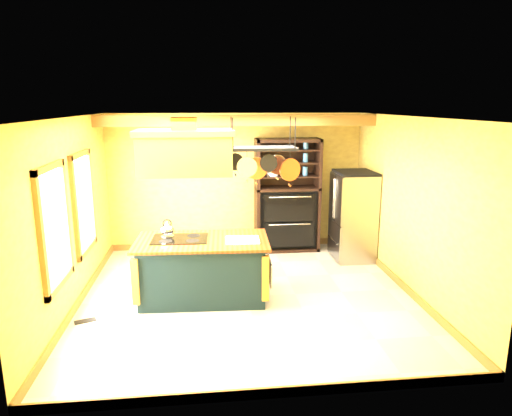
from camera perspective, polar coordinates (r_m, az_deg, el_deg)
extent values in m
plane|color=beige|center=(7.12, -1.04, -10.96)|extent=(5.00, 5.00, 0.00)
plane|color=white|center=(6.51, -1.14, 11.29)|extent=(5.00, 5.00, 0.00)
cube|color=#DFC151|center=(9.13, -2.53, 3.28)|extent=(5.00, 0.02, 2.70)
cube|color=#DFC151|center=(4.31, 2.00, -8.03)|extent=(5.00, 0.02, 2.70)
cube|color=#DFC151|center=(6.93, -22.14, -0.85)|extent=(0.02, 5.00, 2.70)
cube|color=#DFC151|center=(7.35, 18.72, 0.17)|extent=(0.02, 5.00, 2.70)
cube|color=olive|center=(8.21, -2.23, 10.89)|extent=(5.00, 0.15, 0.20)
cube|color=olive|center=(6.17, -23.86, -2.17)|extent=(0.06, 1.06, 1.56)
cube|color=white|center=(6.16, -23.64, -2.16)|extent=(0.02, 0.85, 1.34)
cube|color=olive|center=(7.48, -20.74, 0.63)|extent=(0.06, 1.06, 1.56)
cube|color=white|center=(7.47, -20.56, 0.63)|extent=(0.02, 0.85, 1.34)
cube|color=#13262D|center=(6.96, -6.68, -7.74)|extent=(1.84, 1.06, 0.88)
cube|color=#913B1B|center=(6.81, -6.78, -4.12)|extent=(2.00, 1.17, 0.04)
cube|color=black|center=(6.88, -9.49, -3.81)|extent=(0.84, 0.60, 0.01)
ellipsoid|color=silver|center=(6.99, -11.03, -2.70)|extent=(0.20, 0.20, 0.16)
cube|color=white|center=(6.71, -1.70, -4.02)|extent=(0.51, 0.40, 0.02)
cube|color=#B8792E|center=(6.55, -8.84, 6.55)|extent=(1.30, 0.70, 0.55)
cube|color=olive|center=(6.53, -8.94, 9.29)|extent=(1.38, 0.78, 0.08)
cube|color=#B8792E|center=(6.52, -8.97, 10.04)|extent=(0.35, 0.35, 0.25)
cube|color=black|center=(6.59, 0.81, 7.46)|extent=(0.97, 0.48, 0.04)
cylinder|color=black|center=(6.34, -2.92, 9.23)|extent=(0.02, 0.02, 0.44)
cylinder|color=black|center=(6.83, 4.29, 9.49)|extent=(0.02, 0.02, 0.44)
cylinder|color=black|center=(6.67, -2.62, 5.79)|extent=(0.25, 0.04, 0.25)
cylinder|color=silver|center=(6.50, -1.13, 5.16)|extent=(0.29, 0.04, 0.29)
cylinder|color=#CC5B33|center=(6.71, 0.04, 4.99)|extent=(0.33, 0.04, 0.33)
cylinder|color=black|center=(6.53, 1.59, 5.64)|extent=(0.25, 0.04, 0.25)
cylinder|color=silver|center=(6.74, 2.67, 5.44)|extent=(0.29, 0.04, 0.29)
cylinder|color=#CC5B33|center=(6.59, 4.26, 4.80)|extent=(0.33, 0.04, 0.33)
cube|color=gray|center=(8.74, 12.09, -1.05)|extent=(0.68, 0.83, 1.63)
cube|color=gray|center=(8.36, 10.35, 0.91)|extent=(0.03, 0.40, 0.88)
cube|color=gray|center=(8.75, 9.58, 1.48)|extent=(0.03, 0.40, 0.88)
cube|color=gray|center=(8.75, 9.75, -3.91)|extent=(0.03, 0.80, 0.68)
cube|color=black|center=(8.96, 11.85, -5.91)|extent=(0.64, 0.79, 0.06)
cube|color=black|center=(9.24, 3.66, 1.89)|extent=(1.26, 0.06, 2.22)
cube|color=black|center=(8.93, 0.14, 1.52)|extent=(0.06, 0.53, 2.22)
cube|color=black|center=(9.14, 7.62, 1.67)|extent=(0.06, 0.53, 2.22)
cube|color=black|center=(8.99, 3.94, 2.50)|extent=(1.26, 0.53, 0.05)
cube|color=black|center=(9.15, 3.84, -1.15)|extent=(1.14, 0.43, 1.20)
cube|color=black|center=(8.78, 4.23, -0.01)|extent=(0.98, 0.04, 0.53)
cube|color=black|center=(8.92, 4.17, -3.34)|extent=(0.98, 0.04, 0.48)
cube|color=black|center=(8.95, 3.96, 4.02)|extent=(1.14, 0.47, 0.02)
cube|color=black|center=(8.91, 3.99, 5.68)|extent=(1.14, 0.47, 0.02)
cube|color=black|center=(8.88, 4.01, 7.29)|extent=(1.14, 0.47, 0.03)
cylinder|color=white|center=(8.84, 2.04, 4.27)|extent=(0.22, 0.22, 0.07)
cylinder|color=teal|center=(8.92, 6.21, 6.29)|extent=(0.10, 0.10, 0.17)
cube|color=black|center=(6.79, -20.58, -13.07)|extent=(0.30, 0.21, 0.01)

